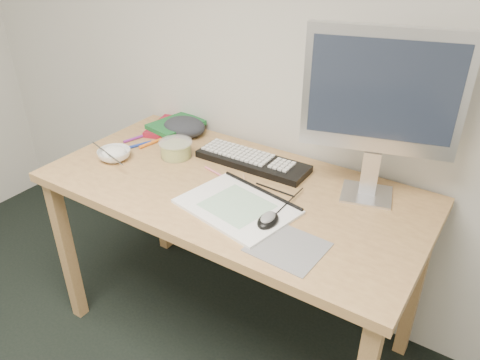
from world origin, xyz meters
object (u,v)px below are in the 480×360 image
(monitor, at_px, (382,97))
(desk, at_px, (232,204))
(keyboard, at_px, (253,161))
(rice_bowl, at_px, (114,155))
(sketchpad, at_px, (237,207))

(monitor, bearing_deg, desk, -170.67)
(keyboard, bearing_deg, rice_bowl, -151.67)
(rice_bowl, bearing_deg, sketchpad, -2.55)
(desk, height_order, keyboard, keyboard)
(desk, xyz_separation_m, sketchpad, (0.10, -0.12, 0.09))
(keyboard, bearing_deg, desk, -83.21)
(sketchpad, distance_m, keyboard, 0.32)
(desk, bearing_deg, rice_bowl, -170.10)
(keyboard, distance_m, monitor, 0.57)
(desk, bearing_deg, monitor, 24.90)
(desk, relative_size, keyboard, 3.09)
(keyboard, relative_size, rice_bowl, 3.46)
(desk, xyz_separation_m, monitor, (0.43, 0.20, 0.44))
(sketchpad, xyz_separation_m, keyboard, (-0.12, 0.29, 0.01))
(monitor, bearing_deg, rice_bowl, -178.45)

